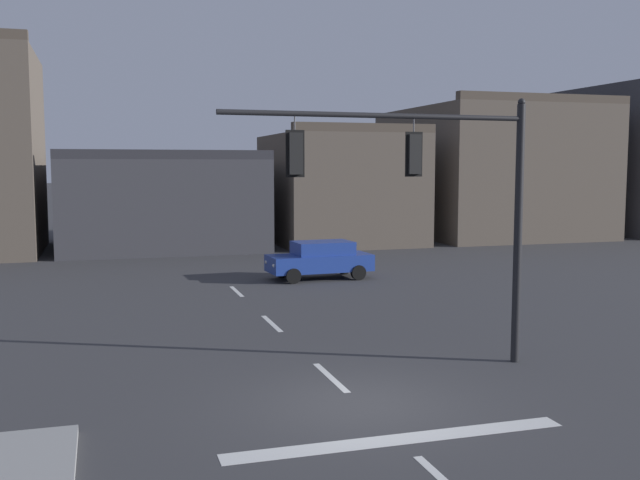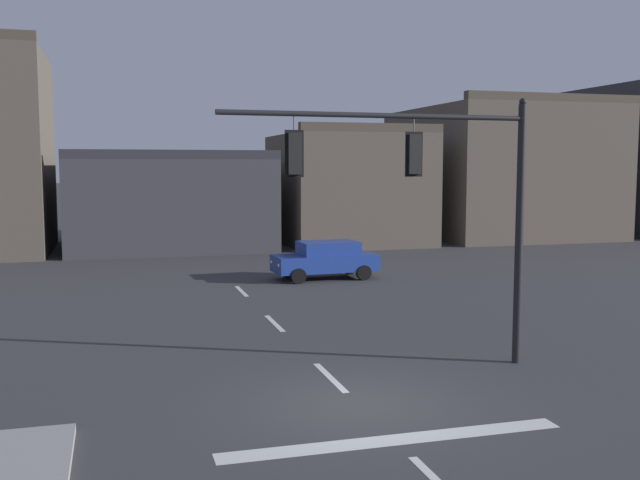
# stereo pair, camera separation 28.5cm
# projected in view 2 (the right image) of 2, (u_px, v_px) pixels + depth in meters

# --- Properties ---
(ground_plane) EXTENTS (400.00, 400.00, 0.00)m
(ground_plane) POSITION_uv_depth(u_px,v_px,m) (358.00, 405.00, 14.88)
(ground_plane) COLOR #353538
(stop_bar_paint) EXTENTS (6.40, 0.50, 0.01)m
(stop_bar_paint) POSITION_uv_depth(u_px,v_px,m) (395.00, 440.00, 12.96)
(stop_bar_paint) COLOR silver
(stop_bar_paint) RESTS_ON ground
(lane_centreline) EXTENTS (0.16, 26.40, 0.01)m
(lane_centreline) POSITION_uv_depth(u_px,v_px,m) (330.00, 377.00, 16.79)
(lane_centreline) COLOR silver
(lane_centreline) RESTS_ON ground
(signal_mast_near_side) EXTENTS (7.46, 0.43, 6.45)m
(signal_mast_near_side) POSITION_uv_depth(u_px,v_px,m) (437.00, 184.00, 16.97)
(signal_mast_near_side) COLOR black
(signal_mast_near_side) RESTS_ON ground
(car_lot_nearside) EXTENTS (4.53, 2.10, 1.61)m
(car_lot_nearside) POSITION_uv_depth(u_px,v_px,m) (326.00, 259.00, 31.28)
(car_lot_nearside) COLOR navy
(car_lot_nearside) RESTS_ON ground
(building_row) EXTENTS (59.10, 13.72, 11.44)m
(building_row) POSITION_uv_depth(u_px,v_px,m) (417.00, 171.00, 48.50)
(building_row) COLOR brown
(building_row) RESTS_ON ground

